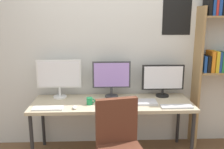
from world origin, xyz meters
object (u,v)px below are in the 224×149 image
at_px(keyboard_center, 113,107).
at_px(computer_mouse, 75,107).
at_px(keyboard_right, 177,106).
at_px(laptop_closed, 144,102).
at_px(desk, 112,106).
at_px(monitor_left, 59,76).
at_px(coffee_mug, 90,101).
at_px(bookshelf, 224,55).
at_px(monitor_center, 112,77).
at_px(keyboard_left, 48,108).
at_px(monitor_right, 163,79).

height_order(keyboard_center, computer_mouse, computer_mouse).
relative_size(keyboard_right, computer_mouse, 3.99).
distance_m(keyboard_center, laptop_closed, 0.44).
xyz_separation_m(desk, keyboard_right, (0.77, -0.23, 0.06)).
bearing_deg(keyboard_right, monitor_left, 163.28).
bearing_deg(coffee_mug, bookshelf, 9.93).
distance_m(bookshelf, laptop_closed, 1.28).
xyz_separation_m(monitor_left, monitor_center, (0.70, -0.00, -0.02)).
distance_m(keyboard_left, coffee_mug, 0.51).
height_order(bookshelf, monitor_left, bookshelf).
bearing_deg(monitor_right, keyboard_left, -163.28).
xyz_separation_m(monitor_right, laptop_closed, (-0.30, -0.28, -0.23)).
xyz_separation_m(desk, coffee_mug, (-0.28, -0.09, 0.10)).
xyz_separation_m(keyboard_right, laptop_closed, (-0.37, 0.17, 0.00)).
relative_size(keyboard_center, laptop_closed, 1.09).
height_order(monitor_right, keyboard_left, monitor_right).
bearing_deg(monitor_left, bookshelf, 0.46).
distance_m(monitor_left, laptop_closed, 1.17).
bearing_deg(monitor_left, keyboard_right, -16.72).
relative_size(desk, monitor_left, 3.47).
bearing_deg(computer_mouse, keyboard_right, -0.25).
distance_m(monitor_center, computer_mouse, 0.68).
relative_size(monitor_center, keyboard_center, 1.46).
distance_m(bookshelf, monitor_center, 1.55).
distance_m(desk, keyboard_left, 0.81).
distance_m(monitor_right, keyboard_center, 0.86).
bearing_deg(monitor_left, desk, -16.84).
distance_m(monitor_right, keyboard_left, 1.56).
distance_m(monitor_center, monitor_right, 0.70).
distance_m(keyboard_right, laptop_closed, 0.40).
distance_m(bookshelf, computer_mouse, 2.10).
bearing_deg(laptop_closed, keyboard_right, -23.03).
xyz_separation_m(monitor_center, coffee_mug, (-0.28, -0.30, -0.23)).
xyz_separation_m(monitor_left, coffee_mug, (0.42, -0.30, -0.26)).
xyz_separation_m(bookshelf, keyboard_center, (-1.53, -0.46, -0.55)).
xyz_separation_m(computer_mouse, coffee_mug, (0.17, 0.14, 0.03)).
xyz_separation_m(keyboard_center, keyboard_right, (0.77, 0.00, 0.00)).
bearing_deg(bookshelf, laptop_closed, -165.30).
height_order(laptop_closed, coffee_mug, coffee_mug).
bearing_deg(monitor_right, monitor_left, 180.00).
bearing_deg(coffee_mug, laptop_closed, 1.84).
bearing_deg(keyboard_left, monitor_right, 16.72).
distance_m(computer_mouse, laptop_closed, 0.87).
relative_size(monitor_left, monitor_center, 1.15).
height_order(bookshelf, coffee_mug, bookshelf).
bearing_deg(monitor_center, keyboard_center, -90.00).
bearing_deg(computer_mouse, monitor_right, 20.68).
xyz_separation_m(desk, laptop_closed, (0.40, -0.06, 0.06)).
height_order(monitor_center, coffee_mug, monitor_center).
relative_size(monitor_center, keyboard_right, 1.33).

